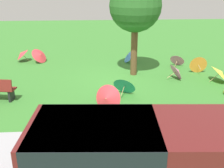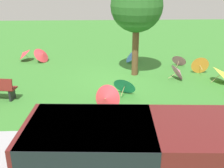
# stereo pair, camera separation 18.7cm
# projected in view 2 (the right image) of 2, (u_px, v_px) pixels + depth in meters

# --- Properties ---
(ground) EXTENTS (40.00, 40.00, 0.00)m
(ground) POSITION_uv_depth(u_px,v_px,m) (121.00, 78.00, 12.64)
(ground) COLOR #387A2D
(van_dark) EXTENTS (4.71, 2.37, 1.53)m
(van_dark) POSITION_uv_depth(u_px,v_px,m) (127.00, 150.00, 5.66)
(van_dark) COLOR #591919
(van_dark) RESTS_ON ground
(shade_tree) EXTENTS (2.34, 2.34, 4.39)m
(shade_tree) POSITION_uv_depth(u_px,v_px,m) (137.00, 7.00, 11.91)
(shade_tree) COLOR brown
(shade_tree) RESTS_ON ground
(parasol_teal_0) EXTENTS (1.09, 0.98, 0.84)m
(parasol_teal_0) POSITION_uv_depth(u_px,v_px,m) (125.00, 85.00, 10.61)
(parasol_teal_0) COLOR tan
(parasol_teal_0) RESTS_ON ground
(parasol_pink_0) EXTENTS (0.83, 0.91, 0.78)m
(parasol_pink_0) POSITION_uv_depth(u_px,v_px,m) (178.00, 71.00, 12.26)
(parasol_pink_0) COLOR tan
(parasol_pink_0) RESTS_ON ground
(parasol_orange_0) EXTENTS (0.87, 0.69, 0.86)m
(parasol_orange_0) POSITION_uv_depth(u_px,v_px,m) (200.00, 65.00, 13.10)
(parasol_orange_0) COLOR tan
(parasol_orange_0) RESTS_ON ground
(parasol_red_1) EXTENTS (1.03, 1.02, 0.95)m
(parasol_red_1) POSITION_uv_depth(u_px,v_px,m) (106.00, 98.00, 9.22)
(parasol_red_1) COLOR tan
(parasol_red_1) RESTS_ON ground
(parasol_pink_1) EXTENTS (0.92, 0.86, 0.68)m
(parasol_pink_1) POSITION_uv_depth(u_px,v_px,m) (179.00, 60.00, 14.22)
(parasol_pink_1) COLOR tan
(parasol_pink_1) RESTS_ON ground
(parasol_red_2) EXTENTS (0.82, 0.89, 0.76)m
(parasol_red_2) POSITION_uv_depth(u_px,v_px,m) (24.00, 53.00, 15.09)
(parasol_red_2) COLOR tan
(parasol_red_2) RESTS_ON ground
(parasol_blue_0) EXTENTS (0.85, 0.91, 0.76)m
(parasol_blue_0) POSITION_uv_depth(u_px,v_px,m) (130.00, 56.00, 14.82)
(parasol_blue_0) COLOR tan
(parasol_blue_0) RESTS_ON ground
(parasol_red_3) EXTENTS (1.07, 1.14, 0.81)m
(parasol_red_3) POSITION_uv_depth(u_px,v_px,m) (42.00, 55.00, 14.93)
(parasol_red_3) COLOR tan
(parasol_red_3) RESTS_ON ground
(parasol_yellow_1) EXTENTS (0.92, 1.05, 0.84)m
(parasol_yellow_1) POSITION_uv_depth(u_px,v_px,m) (222.00, 73.00, 11.84)
(parasol_yellow_1) COLOR tan
(parasol_yellow_1) RESTS_ON ground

